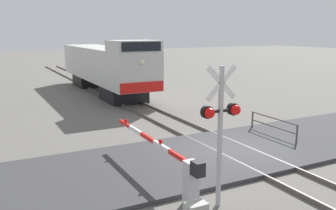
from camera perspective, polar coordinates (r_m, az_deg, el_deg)
ground_plane at (r=15.07m, az=10.15°, el=-7.30°), size 160.00×160.00×0.00m
rail_track_left at (r=14.64m, az=7.91°, el=-7.49°), size 0.08×80.00×0.15m
rail_track_right at (r=15.48m, az=12.28°, el=-6.59°), size 0.08×80.00×0.15m
road_surface at (r=15.05m, az=10.16°, el=-7.03°), size 36.00×5.27×0.15m
locomotive at (r=28.99m, az=-9.69°, el=6.01°), size 3.00×14.87×4.22m
crossing_signal at (r=9.89m, az=8.21°, el=-2.49°), size 1.18×0.33×3.94m
crossing_gate at (r=10.97m, az=1.47°, el=-9.51°), size 0.36×6.14×1.40m
guard_railing at (r=17.39m, az=16.04°, el=-2.88°), size 0.08×2.93×0.95m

